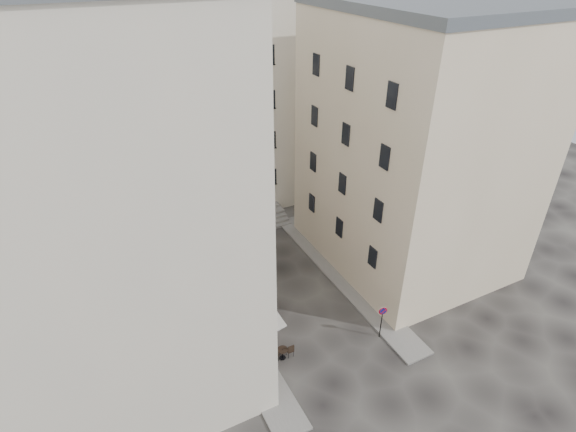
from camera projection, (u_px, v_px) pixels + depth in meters
ground at (307, 320)px, 29.69m from camera, size 90.00×90.00×0.00m
sidewalk_left at (222, 303)px, 30.98m from camera, size 2.00×22.00×0.12m
sidewalk_right at (340, 275)px, 33.69m from camera, size 2.00×18.00×0.12m
building_left at (100, 199)px, 22.61m from camera, size 12.20×16.20×20.60m
building_right at (416, 143)px, 31.61m from camera, size 12.20×14.20×18.60m
building_back at (194, 106)px, 39.02m from camera, size 18.20×10.20×18.60m
cafe_storefront at (239, 310)px, 27.82m from camera, size 1.74×7.30×3.50m
stone_steps at (238, 225)px, 39.10m from camera, size 9.00×3.15×0.80m
bollard_near at (268, 341)px, 27.40m from camera, size 0.12×0.12×0.98m
bollard_mid at (247, 306)px, 30.07m from camera, size 0.12×0.12×0.98m
bollard_far at (229, 277)px, 32.75m from camera, size 0.12×0.12×0.98m
no_parking_sign at (382, 316)px, 27.53m from camera, size 0.55×0.18×2.45m
bistro_table_a at (282, 352)px, 26.71m from camera, size 1.36×0.64×0.95m
bistro_table_b at (261, 328)px, 28.42m from camera, size 1.33×0.63×0.94m
bistro_table_c at (254, 321)px, 28.95m from camera, size 1.33×0.62×0.93m
bistro_table_d at (247, 304)px, 30.38m from camera, size 1.23×0.58×0.87m
bistro_table_e at (244, 291)px, 31.45m from camera, size 1.38×0.65×0.97m
pedestrian at (258, 299)px, 30.09m from camera, size 0.73×0.52×1.88m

